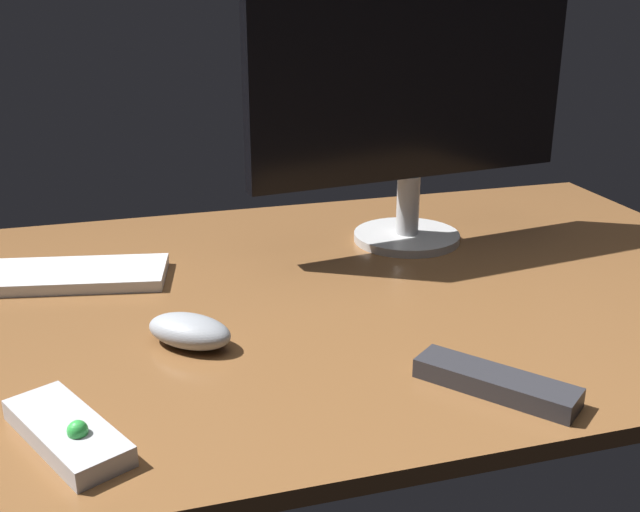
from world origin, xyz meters
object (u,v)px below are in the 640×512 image
tv_remote (496,382)px  monitor (412,95)px  media_remote (67,432)px  keyboard (24,277)px  computer_mouse (190,331)px

tv_remote → monitor: bearing=129.9°
monitor → media_remote: monitor is taller
keyboard → media_remote: bearing=-70.4°
monitor → computer_mouse: 53.52cm
computer_mouse → tv_remote: bearing=8.1°
keyboard → computer_mouse: (20.53, -26.79, 1.04)cm
monitor → computer_mouse: monitor is taller
keyboard → computer_mouse: bearing=-41.8°
media_remote → tv_remote: size_ratio=0.97×
monitor → tv_remote: 54.40cm
computer_mouse → keyboard: bearing=169.2°
monitor → keyboard: monitor is taller
monitor → tv_remote: (-9.69, -48.38, -22.93)cm
computer_mouse → tv_remote: computer_mouse is taller
tv_remote → keyboard: bearing=-171.6°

